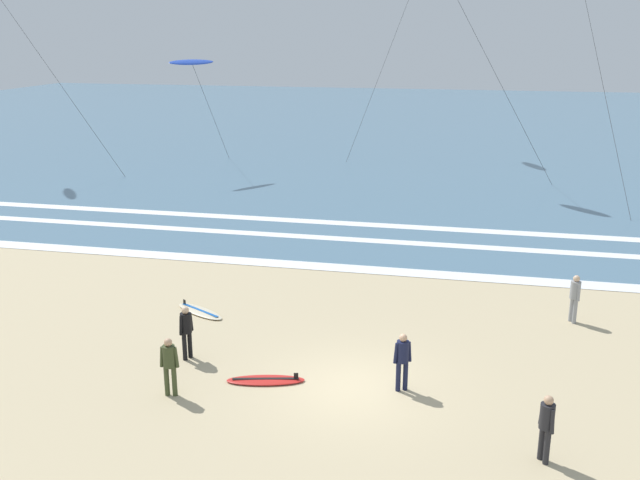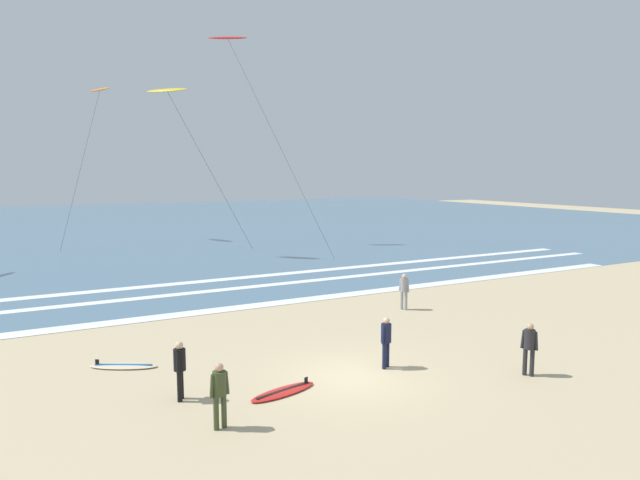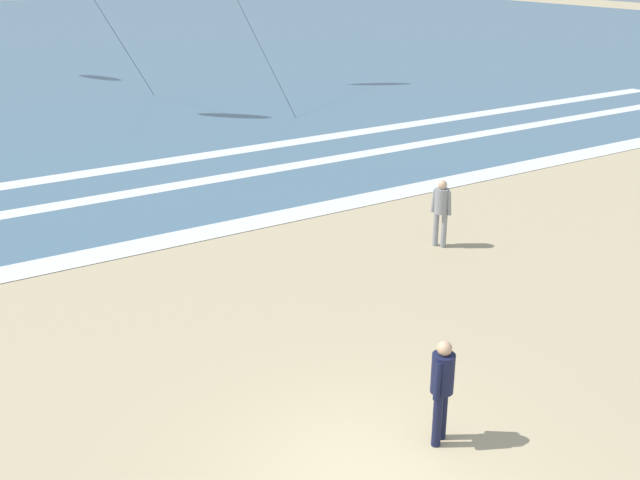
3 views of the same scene
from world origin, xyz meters
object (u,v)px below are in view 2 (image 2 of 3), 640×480
at_px(surfboard_left_pile, 283,392).
at_px(kite_yellow_mid_center, 167,91).
at_px(kite_red_high_left, 228,40).
at_px(surfer_left_near, 180,365).
at_px(surfer_background_far, 386,338).
at_px(surfboard_near_water, 123,366).
at_px(surfer_left_far, 529,344).
at_px(kite_orange_low_near, 100,91).
at_px(surfer_mid_group, 220,390).
at_px(surfer_foreground_main, 404,288).

relative_size(surfboard_left_pile, kite_yellow_mid_center, 0.18).
xyz_separation_m(kite_red_high_left, kite_yellow_mid_center, (-6.15, -4.88, -5.11)).
relative_size(surfer_left_near, surfer_background_far, 1.00).
height_order(surfboard_near_water, kite_red_high_left, kite_red_high_left).
bearing_deg(surfer_left_far, kite_yellow_mid_center, 97.55).
relative_size(surfer_left_near, kite_orange_low_near, 0.12).
bearing_deg(surfer_mid_group, surfboard_left_pile, 29.38).
xyz_separation_m(surfboard_left_pile, kite_red_high_left, (9.36, 31.10, 16.64)).
height_order(surfer_mid_group, surfboard_near_water, surfer_mid_group).
xyz_separation_m(surfer_left_near, kite_orange_low_near, (2.99, 38.37, 12.13)).
xyz_separation_m(surfer_mid_group, kite_yellow_mid_center, (5.39, 27.44, 10.61)).
xyz_separation_m(surfer_left_near, surfer_foreground_main, (11.13, 5.13, 0.00)).
distance_m(surfer_mid_group, kite_orange_low_near, 42.32).
bearing_deg(surfer_left_far, surfboard_left_pile, 162.35).
bearing_deg(surfer_mid_group, kite_red_high_left, 70.36).
relative_size(surfer_background_far, surfer_foreground_main, 1.00).
distance_m(surfer_left_near, surfboard_left_pile, 2.88).
bearing_deg(kite_yellow_mid_center, surfer_mid_group, -101.10).
bearing_deg(surfer_foreground_main, surfer_background_far, -130.90).
bearing_deg(kite_orange_low_near, surfer_background_far, -85.29).
bearing_deg(surfer_foreground_main, surfer_mid_group, -146.02).
bearing_deg(surfboard_near_water, surfer_left_near, -74.17).
xyz_separation_m(surfer_left_far, surfer_background_far, (-3.36, 2.53, 0.00)).
bearing_deg(surfer_mid_group, surfer_foreground_main, 33.98).
relative_size(surfboard_left_pile, kite_orange_low_near, 0.16).
bearing_deg(surfer_foreground_main, surfer_left_far, -100.76).
height_order(surfer_background_far, kite_orange_low_near, kite_orange_low_near).
xyz_separation_m(surfer_mid_group, kite_red_high_left, (11.53, 32.32, 15.73)).
relative_size(surfer_background_far, surfboard_left_pile, 0.73).
xyz_separation_m(surfer_background_far, kite_yellow_mid_center, (-0.40, 25.91, 10.61)).
distance_m(surfer_background_far, surfboard_near_water, 8.18).
xyz_separation_m(surfboard_near_water, kite_red_high_left, (12.89, 26.91, 16.64)).
xyz_separation_m(kite_orange_low_near, kite_yellow_mid_center, (2.80, -13.02, -1.52)).
relative_size(surfer_background_far, kite_red_high_left, 0.09).
relative_size(surfboard_left_pile, kite_red_high_left, 0.13).
distance_m(surfer_left_far, kite_red_high_left, 36.92).
bearing_deg(surfer_background_far, kite_orange_low_near, 94.71).
relative_size(kite_orange_low_near, kite_red_high_left, 0.79).
relative_size(surfer_left_far, kite_red_high_left, 0.09).
distance_m(surfer_background_far, kite_red_high_left, 35.04).
distance_m(surfer_left_far, surfboard_left_pile, 7.38).
height_order(surfer_left_near, surfer_background_far, same).
xyz_separation_m(surfer_left_far, kite_red_high_left, (2.38, 33.32, 15.73)).
distance_m(surfer_left_far, surfboard_near_water, 12.34).
xyz_separation_m(surfer_left_near, kite_red_high_left, (11.94, 30.23, 15.73)).
relative_size(surfer_left_near, surfer_mid_group, 1.00).
distance_m(surfer_left_near, surfer_left_far, 10.05).
height_order(surfer_left_far, surfboard_near_water, surfer_left_far).
distance_m(surfboard_near_water, kite_red_high_left, 34.16).
height_order(surfer_foreground_main, surfboard_near_water, surfer_foreground_main).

